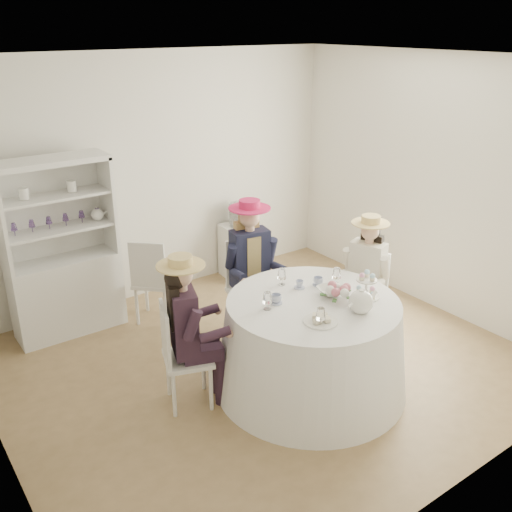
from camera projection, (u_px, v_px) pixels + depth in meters
ground at (262, 363)px, 5.33m from camera, size 4.50×4.50×0.00m
ceiling at (264, 58)px, 4.30m from camera, size 4.50×4.50×0.00m
wall_back at (156, 178)px, 6.31m from camera, size 4.50×0.00×4.50m
wall_front at (467, 320)px, 3.31m from camera, size 4.50×0.00×4.50m
wall_right at (434, 185)px, 6.03m from camera, size 0.00×4.50×4.50m
tea_table at (312, 345)px, 4.84m from camera, size 1.64×1.64×0.83m
hutch at (64, 273)px, 5.68m from camera, size 1.13×0.57×1.80m
side_table at (241, 251)px, 7.03m from camera, size 0.45×0.45×0.66m
hatbox at (241, 215)px, 6.85m from camera, size 0.32×0.32×0.28m
guest_left at (187, 323)px, 4.50m from camera, size 0.55×0.50×1.33m
guest_mid at (251, 261)px, 5.53m from camera, size 0.53×0.56×1.41m
guest_right at (366, 271)px, 5.52m from camera, size 0.53×0.48×1.28m
spare_chair at (152, 278)px, 5.88m from camera, size 0.55×0.55×0.94m
teacup_a at (276, 299)px, 4.64m from camera, size 0.11×0.11×0.07m
teacup_b at (299, 285)px, 4.90m from camera, size 0.08×0.08×0.06m
teacup_c at (318, 282)px, 4.95m from camera, size 0.11×0.11×0.07m
flower_bowl at (331, 292)px, 4.78m from camera, size 0.26×0.26×0.06m
flower_arrangement at (338, 290)px, 4.67m from camera, size 0.19×0.20×0.07m
table_teapot at (361, 302)px, 4.48m from camera, size 0.27×0.19×0.21m
sandwich_plate at (321, 320)px, 4.36m from camera, size 0.27×0.27×0.06m
cupcake_stand at (366, 288)px, 4.73m from camera, size 0.23×0.23×0.22m
stemware_set at (314, 293)px, 4.65m from camera, size 0.85×0.82×0.15m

